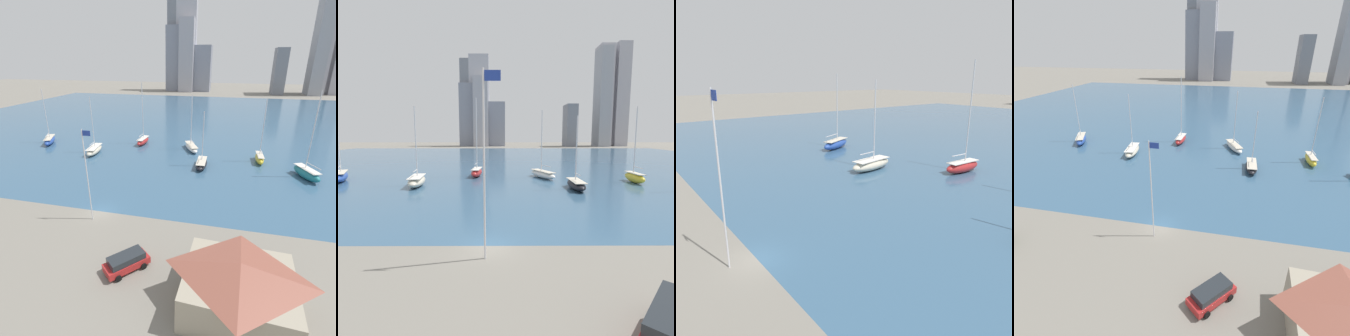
% 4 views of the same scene
% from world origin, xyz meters
% --- Properties ---
extents(ground_plane, '(500.00, 500.00, 0.00)m').
position_xyz_m(ground_plane, '(0.00, 0.00, 0.00)').
color(ground_plane, gray).
extents(harbor_water, '(180.00, 140.00, 0.00)m').
position_xyz_m(harbor_water, '(0.00, 70.00, 0.00)').
color(harbor_water, '#385B7A').
rests_on(harbor_water, ground_plane).
extents(flag_pole, '(1.24, 0.14, 13.38)m').
position_xyz_m(flag_pole, '(-0.22, -2.14, 7.19)').
color(flag_pole, silver).
rests_on(flag_pole, ground_plane).
extents(distant_city_skyline, '(119.18, 22.94, 71.49)m').
position_xyz_m(distant_city_skyline, '(27.12, 170.23, 28.33)').
color(distant_city_skyline, slate).
rests_on(distant_city_skyline, ground_plane).
extents(sailboat_red, '(2.39, 6.99, 16.34)m').
position_xyz_m(sailboat_red, '(-4.77, 34.64, 1.04)').
color(sailboat_red, '#B72828').
rests_on(sailboat_red, harbor_water).
extents(sailboat_blue, '(5.50, 8.40, 14.53)m').
position_xyz_m(sailboat_blue, '(-30.11, 29.20, 1.02)').
color(sailboat_blue, '#284CA8').
rests_on(sailboat_blue, harbor_water).
extents(sailboat_yellow, '(1.95, 6.49, 13.90)m').
position_xyz_m(sailboat_yellow, '(25.25, 27.52, 1.08)').
color(sailboat_yellow, yellow).
rests_on(sailboat_yellow, harbor_water).
extents(sailboat_black, '(2.37, 7.27, 11.89)m').
position_xyz_m(sailboat_black, '(12.83, 21.64, 0.85)').
color(sailboat_black, black).
rests_on(sailboat_black, harbor_water).
extents(sailboat_cream, '(3.60, 8.15, 13.60)m').
position_xyz_m(sailboat_cream, '(-14.05, 24.48, 0.96)').
color(sailboat_cream, beige).
rests_on(sailboat_cream, harbor_water).
extents(sailboat_white, '(5.38, 8.55, 13.66)m').
position_xyz_m(sailboat_white, '(8.95, 32.56, 0.87)').
color(sailboat_white, white).
rests_on(sailboat_white, harbor_water).
extents(parked_suv_red, '(4.79, 5.05, 1.91)m').
position_xyz_m(parked_suv_red, '(8.31, -10.30, 1.04)').
color(parked_suv_red, '#B22323').
rests_on(parked_suv_red, ground_plane).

